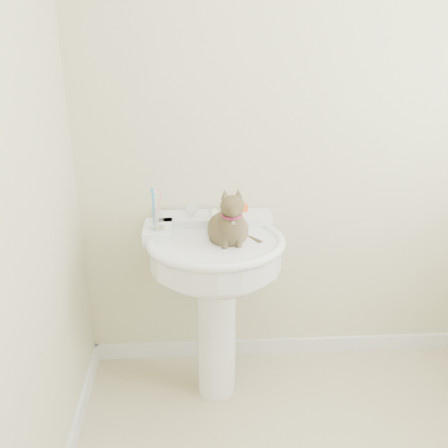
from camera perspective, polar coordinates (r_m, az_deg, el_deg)
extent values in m
cube|color=white|center=(3.03, 7.61, -12.97)|extent=(2.20, 0.02, 0.09)
cylinder|color=white|center=(2.58, -0.83, -12.01)|extent=(0.19, 0.19, 0.67)
cylinder|color=white|center=(2.36, -0.89, -3.25)|extent=(0.59, 0.59, 0.13)
ellipsoid|color=white|center=(2.39, -0.88, -4.63)|extent=(0.54, 0.47, 0.21)
torus|color=white|center=(2.33, -0.90, -1.95)|extent=(0.63, 0.63, 0.04)
cube|color=white|center=(2.52, -1.09, 0.39)|extent=(0.55, 0.15, 0.06)
cube|color=white|center=(2.41, -7.20, -0.87)|extent=(0.13, 0.20, 0.06)
cylinder|color=silver|center=(2.46, -1.06, 1.16)|extent=(0.05, 0.05, 0.05)
cylinder|color=silver|center=(2.40, -1.02, 1.38)|extent=(0.04, 0.04, 0.14)
sphere|color=white|center=(2.47, -3.64, 1.71)|extent=(0.06, 0.06, 0.06)
sphere|color=white|center=(2.48, 1.46, 1.81)|extent=(0.06, 0.06, 0.06)
cube|color=#E94C13|center=(2.55, 1.46, 1.76)|extent=(0.10, 0.07, 0.03)
cylinder|color=silver|center=(2.37, -7.29, -0.46)|extent=(0.07, 0.07, 0.01)
cylinder|color=white|center=(2.35, -7.34, 0.57)|extent=(0.06, 0.06, 0.09)
cylinder|color=#2885D3|center=(2.33, -7.70, 1.69)|extent=(0.01, 0.01, 0.17)
cylinder|color=white|center=(2.33, -7.41, 1.70)|extent=(0.01, 0.01, 0.17)
cylinder|color=pink|center=(2.33, -7.11, 1.71)|extent=(0.01, 0.01, 0.17)
ellipsoid|color=brown|center=(2.33, 0.47, -0.60)|extent=(0.19, 0.21, 0.17)
ellipsoid|color=brown|center=(2.24, 0.59, -0.13)|extent=(0.12, 0.11, 0.15)
ellipsoid|color=brown|center=(2.18, 0.64, 1.93)|extent=(0.10, 0.09, 0.09)
cone|color=brown|center=(2.18, -0.15, 3.27)|extent=(0.04, 0.04, 0.04)
cone|color=brown|center=(2.18, 1.38, 3.30)|extent=(0.04, 0.04, 0.04)
cylinder|color=brown|center=(2.38, 2.77, -1.64)|extent=(0.03, 0.03, 0.19)
torus|color=maroon|center=(2.21, 0.62, 0.95)|extent=(0.09, 0.09, 0.01)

